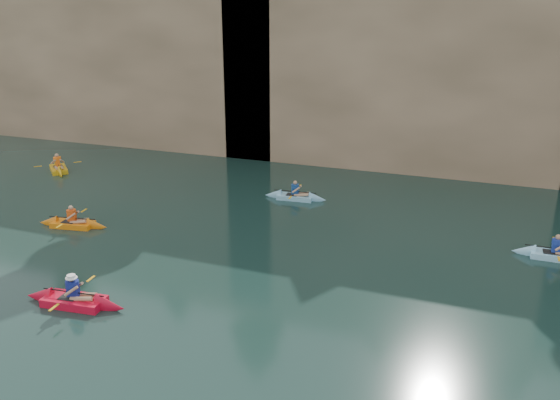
% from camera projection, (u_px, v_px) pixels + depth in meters
% --- Properties ---
extents(cliff, '(70.00, 16.00, 12.00)m').
position_uv_depth(cliff, '(414.00, 55.00, 36.73)').
color(cliff, tan).
rests_on(cliff, ground).
extents(cliff_slab_west, '(26.00, 2.40, 10.56)m').
position_uv_depth(cliff_slab_west, '(100.00, 65.00, 37.26)').
color(cliff_slab_west, tan).
rests_on(cliff_slab_west, ground).
extents(cliff_slab_center, '(24.00, 2.40, 11.40)m').
position_uv_depth(cliff_slab_center, '(431.00, 70.00, 29.60)').
color(cliff_slab_center, tan).
rests_on(cliff_slab_center, ground).
extents(sea_cave_west, '(4.50, 1.00, 4.00)m').
position_uv_depth(sea_cave_west, '(123.00, 117.00, 37.05)').
color(sea_cave_west, black).
rests_on(sea_cave_west, ground).
extents(sea_cave_center, '(3.50, 1.00, 3.20)m').
position_uv_depth(sea_cave_center, '(320.00, 138.00, 32.38)').
color(sea_cave_center, black).
rests_on(sea_cave_center, ground).
extents(main_kayaker, '(3.46, 2.30, 1.26)m').
position_uv_depth(main_kayaker, '(74.00, 300.00, 16.74)').
color(main_kayaker, red).
rests_on(main_kayaker, ground).
extents(kayaker_orange, '(3.17, 2.30, 1.18)m').
position_uv_depth(kayaker_orange, '(73.00, 224.00, 23.00)').
color(kayaker_orange, orange).
rests_on(kayaker_orange, ground).
extents(kayaker_ltblue_near, '(2.99, 2.33, 1.18)m').
position_uv_depth(kayaker_ltblue_near, '(555.00, 255.00, 19.97)').
color(kayaker_ltblue_near, '#98DEFF').
rests_on(kayaker_ltblue_near, ground).
extents(kayaker_yellow, '(2.90, 2.70, 1.31)m').
position_uv_depth(kayaker_yellow, '(59.00, 169.00, 31.27)').
color(kayaker_yellow, gold).
rests_on(kayaker_yellow, ground).
extents(kayaker_ltblue_mid, '(3.13, 2.32, 1.17)m').
position_uv_depth(kayaker_ltblue_mid, '(295.00, 197.00, 26.48)').
color(kayaker_ltblue_mid, '#83C0DC').
rests_on(kayaker_ltblue_mid, ground).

